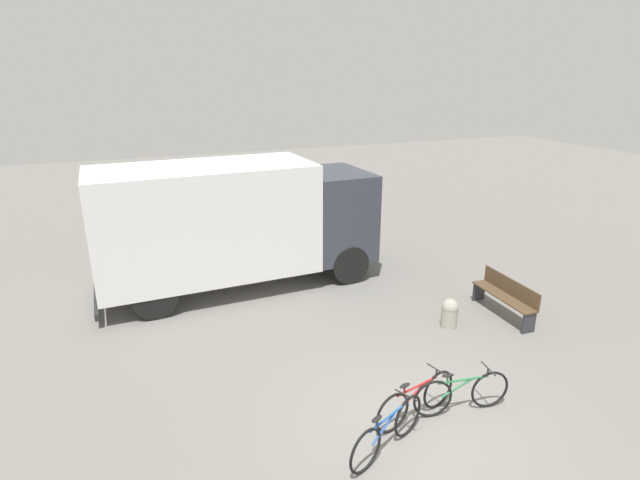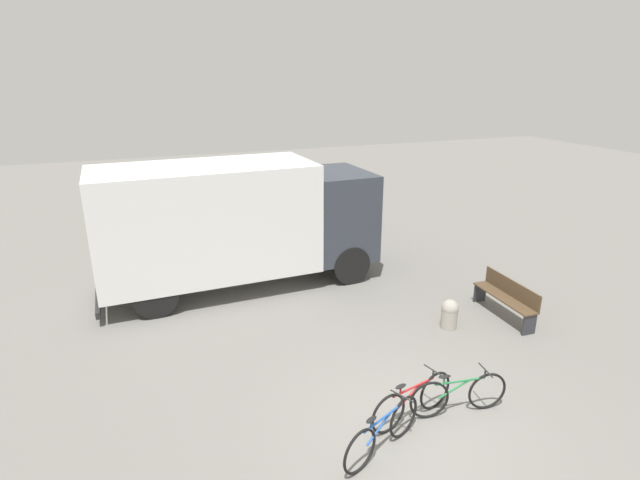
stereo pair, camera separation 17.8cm
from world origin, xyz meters
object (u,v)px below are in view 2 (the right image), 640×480
park_bench (507,296)px  bicycle_middle (412,401)px  bicycle_near (383,432)px  delivery_truck (236,220)px  bollard_near_bench (450,313)px  bicycle_far (458,394)px

park_bench → bicycle_middle: 4.76m
bicycle_middle → bicycle_near: bearing=-162.2°
park_bench → bicycle_near: 5.73m
delivery_truck → park_bench: size_ratio=3.88×
delivery_truck → bollard_near_bench: size_ratio=10.70×
delivery_truck → bicycle_near: size_ratio=4.51×
bicycle_middle → bicycle_far: bearing=-22.8°
delivery_truck → bicycle_middle: size_ratio=4.25×
park_bench → bicycle_far: (-3.23, -2.62, -0.15)m
delivery_truck → bicycle_far: size_ratio=4.18×
delivery_truck → bicycle_near: 7.31m
park_bench → bollard_near_bench: 1.61m
delivery_truck → bicycle_middle: 6.95m
park_bench → bollard_near_bench: park_bench is taller
delivery_truck → bollard_near_bench: bearing=-47.8°
bicycle_far → bicycle_near: bearing=-159.4°
bicycle_middle → bollard_near_bench: bearing=31.5°
bicycle_middle → park_bench: bearing=17.7°
bicycle_near → bollard_near_bench: bearing=17.9°
bicycle_near → bicycle_middle: same height
bicycle_far → bollard_near_bench: size_ratio=2.56×
bicycle_near → park_bench: bearing=7.1°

